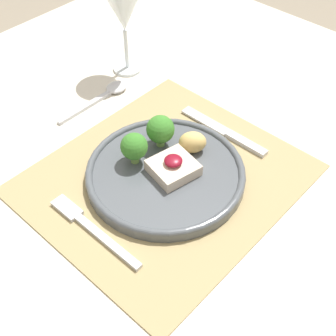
# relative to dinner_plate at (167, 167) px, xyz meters

# --- Properties ---
(dining_table) EXTENTS (1.24, 1.21, 0.78)m
(dining_table) POSITION_rel_dinner_plate_xyz_m (-0.01, -0.00, -0.11)
(dining_table) COLOR beige
(dining_table) RESTS_ON ground_plane
(placemat) EXTENTS (0.42, 0.37, 0.00)m
(placemat) POSITION_rel_dinner_plate_xyz_m (-0.01, -0.00, -0.02)
(placemat) COLOR #9E895B
(placemat) RESTS_ON dining_table
(dinner_plate) EXTENTS (0.26, 0.26, 0.07)m
(dinner_plate) POSITION_rel_dinner_plate_xyz_m (0.00, 0.00, 0.00)
(dinner_plate) COLOR #4C5156
(dinner_plate) RESTS_ON placemat
(fork) EXTENTS (0.02, 0.18, 0.01)m
(fork) POSITION_rel_dinner_plate_xyz_m (-0.16, 0.01, -0.01)
(fork) COLOR silver
(fork) RESTS_ON placemat
(knife) EXTENTS (0.02, 0.18, 0.01)m
(knife) POSITION_rel_dinner_plate_xyz_m (0.15, -0.02, -0.01)
(knife) COLOR silver
(knife) RESTS_ON placemat
(spoon) EXTENTS (0.17, 0.04, 0.01)m
(spoon) POSITION_rel_dinner_plate_xyz_m (0.08, 0.24, -0.01)
(spoon) COLOR silver
(spoon) RESTS_ON dining_table
(wine_glass_near) EXTENTS (0.09, 0.09, 0.19)m
(wine_glass_near) POSITION_rel_dinner_plate_xyz_m (0.17, 0.27, 0.12)
(wine_glass_near) COLOR white
(wine_glass_near) RESTS_ON dining_table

